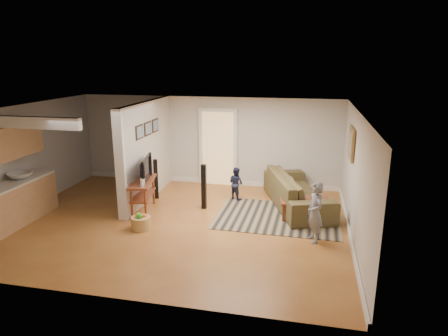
{
  "coord_description": "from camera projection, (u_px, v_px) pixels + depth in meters",
  "views": [
    {
      "loc": [
        2.78,
        -7.86,
        3.52
      ],
      "look_at": [
        0.94,
        0.76,
        1.1
      ],
      "focal_mm": 32.0,
      "sensor_mm": 36.0,
      "label": 1
    }
  ],
  "objects": [
    {
      "name": "area_rug",
      "position": [
        278.0,
        217.0,
        9.18
      ],
      "size": [
        2.84,
        2.1,
        0.01
      ],
      "primitive_type": "cube",
      "rotation": [
        0.0,
        0.0,
        -0.02
      ],
      "color": "black",
      "rests_on": "ground"
    },
    {
      "name": "coffee_table",
      "position": [
        306.0,
        204.0,
        9.06
      ],
      "size": [
        1.17,
        0.77,
        0.65
      ],
      "rotation": [
        0.0,
        0.0,
        0.12
      ],
      "color": "#5E2816",
      "rests_on": "ground"
    },
    {
      "name": "sofa",
      "position": [
        297.0,
        206.0,
        9.85
      ],
      "size": [
        1.91,
        2.95,
        0.8
      ],
      "primitive_type": "imported",
      "rotation": [
        0.0,
        0.0,
        1.9
      ],
      "color": "#4E4127",
      "rests_on": "ground"
    },
    {
      "name": "ground",
      "position": [
        176.0,
        222.0,
        8.9
      ],
      "size": [
        7.5,
        7.5,
        0.0
      ],
      "primitive_type": "plane",
      "color": "brown",
      "rests_on": "ground"
    },
    {
      "name": "tv_console",
      "position": [
        143.0,
        183.0,
        9.32
      ],
      "size": [
        0.71,
        1.3,
        1.06
      ],
      "rotation": [
        0.0,
        0.0,
        0.21
      ],
      "color": "#5E2816",
      "rests_on": "ground"
    },
    {
      "name": "toy_basket",
      "position": [
        141.0,
        222.0,
        8.5
      ],
      "size": [
        0.42,
        0.42,
        0.38
      ],
      "color": "#AA9049",
      "rests_on": "ground"
    },
    {
      "name": "speaker_left",
      "position": [
        204.0,
        187.0,
        9.58
      ],
      "size": [
        0.11,
        0.11,
        1.1
      ],
      "primitive_type": "cube",
      "rotation": [
        0.0,
        0.0,
        -0.01
      ],
      "color": "black",
      "rests_on": "ground"
    },
    {
      "name": "toddler",
      "position": [
        236.0,
        199.0,
        10.37
      ],
      "size": [
        0.52,
        0.49,
        0.85
      ],
      "primitive_type": "imported",
      "rotation": [
        0.0,
        0.0,
        2.59
      ],
      "color": "#1C213B",
      "rests_on": "ground"
    },
    {
      "name": "room_shell",
      "position": [
        136.0,
        152.0,
        9.14
      ],
      "size": [
        7.54,
        6.02,
        2.52
      ],
      "color": "beige",
      "rests_on": "ground"
    },
    {
      "name": "child",
      "position": [
        313.0,
        241.0,
        7.97
      ],
      "size": [
        0.44,
        0.52,
        1.22
      ],
      "primitive_type": "imported",
      "rotation": [
        0.0,
        0.0,
        -1.17
      ],
      "color": "slate",
      "rests_on": "ground"
    },
    {
      "name": "speaker_right",
      "position": [
        156.0,
        179.0,
        10.29
      ],
      "size": [
        0.14,
        0.14,
        1.04
      ],
      "primitive_type": "cube",
      "rotation": [
        0.0,
        0.0,
        0.43
      ],
      "color": "black",
      "rests_on": "ground"
    }
  ]
}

